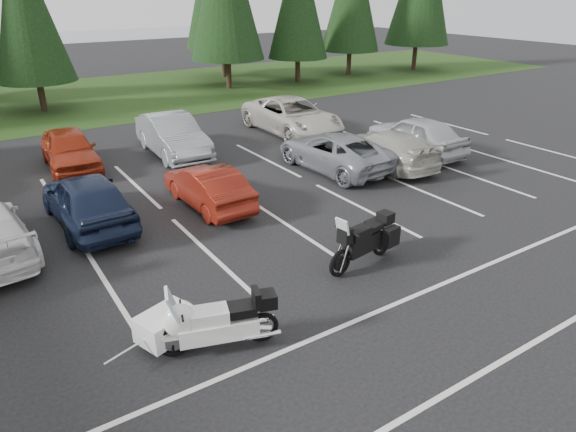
{
  "coord_description": "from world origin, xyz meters",
  "views": [
    {
      "loc": [
        -4.31,
        -10.23,
        6.47
      ],
      "look_at": [
        2.05,
        -0.5,
        1.25
      ],
      "focal_mm": 32.0,
      "sensor_mm": 36.0,
      "label": 1
    }
  ],
  "objects_px": {
    "adventure_motorcycle": "(363,237)",
    "car_far_3": "(173,135)",
    "car_far_4": "(292,116)",
    "car_near_5": "(208,187)",
    "cargo_trailer": "(166,328)",
    "car_near_6": "(334,151)",
    "touring_motorcycle": "(218,317)",
    "car_near_8": "(416,135)",
    "car_near_7": "(386,148)",
    "car_near_4": "(87,200)",
    "car_far_2": "(69,149)"
  },
  "relations": [
    {
      "from": "car_near_7",
      "to": "car_far_3",
      "type": "distance_m",
      "value": 8.73
    },
    {
      "from": "car_near_6",
      "to": "adventure_motorcycle",
      "type": "bearing_deg",
      "value": 54.53
    },
    {
      "from": "car_near_8",
      "to": "adventure_motorcycle",
      "type": "bearing_deg",
      "value": 38.51
    },
    {
      "from": "car_near_4",
      "to": "car_far_3",
      "type": "bearing_deg",
      "value": -133.35
    },
    {
      "from": "car_near_4",
      "to": "car_near_8",
      "type": "relative_size",
      "value": 1.0
    },
    {
      "from": "car_near_6",
      "to": "touring_motorcycle",
      "type": "height_order",
      "value": "touring_motorcycle"
    },
    {
      "from": "car_near_4",
      "to": "car_far_4",
      "type": "distance_m",
      "value": 12.07
    },
    {
      "from": "adventure_motorcycle",
      "to": "car_far_3",
      "type": "bearing_deg",
      "value": 83.24
    },
    {
      "from": "cargo_trailer",
      "to": "car_near_8",
      "type": "bearing_deg",
      "value": 6.5
    },
    {
      "from": "car_near_8",
      "to": "cargo_trailer",
      "type": "height_order",
      "value": "car_near_8"
    },
    {
      "from": "car_far_3",
      "to": "cargo_trailer",
      "type": "xyz_separation_m",
      "value": [
        -4.82,
        -11.73,
        -0.47
      ]
    },
    {
      "from": "car_near_8",
      "to": "cargo_trailer",
      "type": "distance_m",
      "value": 14.85
    },
    {
      "from": "car_far_4",
      "to": "touring_motorcycle",
      "type": "relative_size",
      "value": 2.24
    },
    {
      "from": "car_far_3",
      "to": "car_far_4",
      "type": "height_order",
      "value": "car_far_3"
    },
    {
      "from": "car_far_4",
      "to": "car_near_5",
      "type": "bearing_deg",
      "value": -139.86
    },
    {
      "from": "car_near_8",
      "to": "car_near_6",
      "type": "bearing_deg",
      "value": -1.56
    },
    {
      "from": "car_near_6",
      "to": "car_far_3",
      "type": "xyz_separation_m",
      "value": [
        -4.48,
        5.13,
        0.12
      ]
    },
    {
      "from": "cargo_trailer",
      "to": "adventure_motorcycle",
      "type": "bearing_deg",
      "value": -15.82
    },
    {
      "from": "car_near_5",
      "to": "car_near_7",
      "type": "relative_size",
      "value": 0.85
    },
    {
      "from": "car_near_4",
      "to": "car_near_8",
      "type": "distance_m",
      "value": 13.28
    },
    {
      "from": "car_near_4",
      "to": "car_near_6",
      "type": "height_order",
      "value": "car_near_4"
    },
    {
      "from": "car_near_7",
      "to": "touring_motorcycle",
      "type": "distance_m",
      "value": 12.35
    },
    {
      "from": "car_near_6",
      "to": "touring_motorcycle",
      "type": "relative_size",
      "value": 1.93
    },
    {
      "from": "car_near_7",
      "to": "touring_motorcycle",
      "type": "height_order",
      "value": "touring_motorcycle"
    },
    {
      "from": "adventure_motorcycle",
      "to": "car_near_6",
      "type": "bearing_deg",
      "value": 48.45
    },
    {
      "from": "car_near_8",
      "to": "cargo_trailer",
      "type": "relative_size",
      "value": 3.04
    },
    {
      "from": "car_near_4",
      "to": "car_near_5",
      "type": "bearing_deg",
      "value": 168.49
    },
    {
      "from": "car_far_3",
      "to": "touring_motorcycle",
      "type": "bearing_deg",
      "value": -105.53
    },
    {
      "from": "car_near_5",
      "to": "touring_motorcycle",
      "type": "height_order",
      "value": "touring_motorcycle"
    },
    {
      "from": "touring_motorcycle",
      "to": "cargo_trailer",
      "type": "bearing_deg",
      "value": 155.37
    },
    {
      "from": "car_near_8",
      "to": "touring_motorcycle",
      "type": "relative_size",
      "value": 1.78
    },
    {
      "from": "car_near_6",
      "to": "adventure_motorcycle",
      "type": "height_order",
      "value": "adventure_motorcycle"
    },
    {
      "from": "touring_motorcycle",
      "to": "adventure_motorcycle",
      "type": "relative_size",
      "value": 1.03
    },
    {
      "from": "car_near_4",
      "to": "car_near_6",
      "type": "distance_m",
      "value": 9.16
    },
    {
      "from": "car_far_3",
      "to": "car_near_4",
      "type": "bearing_deg",
      "value": -129.59
    },
    {
      "from": "car_near_5",
      "to": "cargo_trailer",
      "type": "distance_m",
      "value": 6.95
    },
    {
      "from": "adventure_motorcycle",
      "to": "car_near_8",
      "type": "bearing_deg",
      "value": 27.74
    },
    {
      "from": "car_near_6",
      "to": "car_far_4",
      "type": "bearing_deg",
      "value": -109.72
    },
    {
      "from": "car_near_5",
      "to": "car_far_4",
      "type": "distance_m",
      "value": 9.45
    },
    {
      "from": "car_near_6",
      "to": "car_near_8",
      "type": "xyz_separation_m",
      "value": [
        4.12,
        -0.24,
        0.09
      ]
    },
    {
      "from": "car_near_7",
      "to": "car_near_5",
      "type": "bearing_deg",
      "value": 2.96
    },
    {
      "from": "car_near_6",
      "to": "car_far_3",
      "type": "height_order",
      "value": "car_far_3"
    },
    {
      "from": "car_far_4",
      "to": "adventure_motorcycle",
      "type": "xyz_separation_m",
      "value": [
        -5.66,
        -11.68,
        -0.04
      ]
    },
    {
      "from": "car_far_3",
      "to": "car_far_4",
      "type": "distance_m",
      "value": 6.1
    },
    {
      "from": "car_near_5",
      "to": "car_far_2",
      "type": "distance_m",
      "value": 6.92
    },
    {
      "from": "adventure_motorcycle",
      "to": "touring_motorcycle",
      "type": "bearing_deg",
      "value": -176.34
    },
    {
      "from": "car_far_4",
      "to": "adventure_motorcycle",
      "type": "height_order",
      "value": "car_far_4"
    },
    {
      "from": "car_near_6",
      "to": "car_near_7",
      "type": "xyz_separation_m",
      "value": [
        1.96,
        -0.76,
        -0.01
      ]
    },
    {
      "from": "car_near_6",
      "to": "car_far_2",
      "type": "xyz_separation_m",
      "value": [
        -8.45,
        5.6,
        0.06
      ]
    },
    {
      "from": "car_near_8",
      "to": "car_near_4",
      "type": "bearing_deg",
      "value": 1.1
    }
  ]
}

